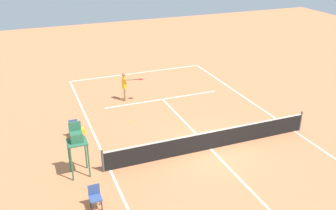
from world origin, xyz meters
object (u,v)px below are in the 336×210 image
object	(u,v)px
courtside_chair_mid	(74,128)
courtside_chair_far	(95,196)
umpire_chair	(77,141)
equipment_bag	(77,132)
player_serving	(125,84)
tennis_ball	(129,122)

from	to	relation	value
courtside_chair_mid	courtside_chair_far	bearing A→B (deg)	88.78
umpire_chair	equipment_bag	xyz separation A→B (m)	(-0.46, -3.62, -1.46)
player_serving	courtside_chair_far	size ratio (longest dim) A/B	1.89
player_serving	equipment_bag	size ratio (longest dim) A/B	2.37
equipment_bag	tennis_ball	bearing A→B (deg)	-173.06
tennis_ball	umpire_chair	xyz separation A→B (m)	(3.30, 3.97, 1.57)
courtside_chair_mid	courtside_chair_far	distance (m)	5.73
player_serving	courtside_chair_mid	distance (m)	5.21
tennis_ball	courtside_chair_mid	xyz separation A→B (m)	(3.01, 0.67, 0.50)
tennis_ball	courtside_chair_far	size ratio (longest dim) A/B	0.07
courtside_chair_mid	equipment_bag	distance (m)	0.53
courtside_chair_mid	courtside_chair_far	world-z (taller)	same
courtside_chair_far	equipment_bag	world-z (taller)	courtside_chair_far
courtside_chair_far	tennis_ball	bearing A→B (deg)	-116.07
umpire_chair	courtside_chair_far	bearing A→B (deg)	93.89
player_serving	courtside_chair_far	world-z (taller)	player_serving
player_serving	courtside_chair_mid	xyz separation A→B (m)	(3.69, 3.65, -0.54)
tennis_ball	equipment_bag	size ratio (longest dim) A/B	0.09
player_serving	courtside_chair_mid	size ratio (longest dim) A/B	1.89
tennis_ball	umpire_chair	distance (m)	5.39
tennis_ball	courtside_chair_mid	distance (m)	3.12
tennis_ball	player_serving	bearing A→B (deg)	-102.84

